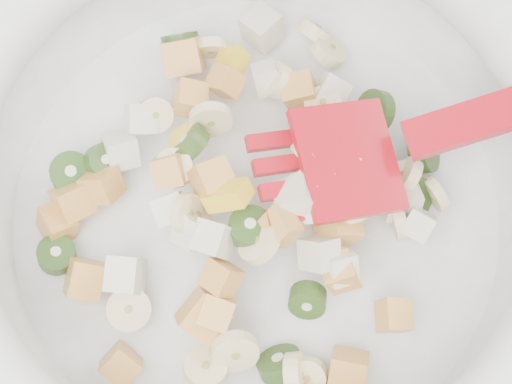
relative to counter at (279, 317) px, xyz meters
name	(u,v)px	position (x,y,z in m)	size (l,w,h in m)	color
counter	(279,317)	(0.00, 0.00, 0.00)	(2.00, 0.60, 0.90)	gray
mixing_bowl	(257,185)	(-0.03, -0.01, 0.51)	(0.51, 0.40, 0.13)	white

